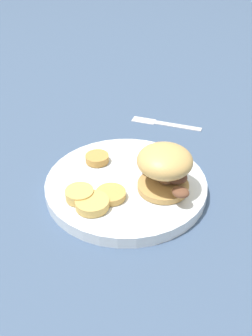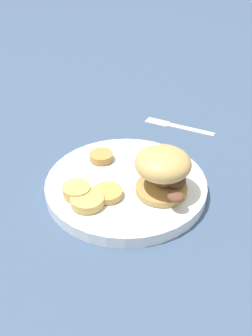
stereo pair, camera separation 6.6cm
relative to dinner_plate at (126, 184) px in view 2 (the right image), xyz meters
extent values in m
plane|color=#3D5170|center=(0.00, 0.00, -0.01)|extent=(4.00, 4.00, 0.00)
cylinder|color=white|center=(0.00, 0.00, 0.00)|extent=(0.28, 0.28, 0.02)
torus|color=white|center=(0.00, 0.00, 0.01)|extent=(0.28, 0.28, 0.01)
cylinder|color=tan|center=(-0.02, -0.06, 0.01)|extent=(0.09, 0.09, 0.01)
ellipsoid|color=brown|center=(0.01, -0.08, 0.03)|extent=(0.05, 0.06, 0.02)
ellipsoid|color=#563323|center=(-0.01, -0.06, 0.03)|extent=(0.06, 0.06, 0.02)
ellipsoid|color=#4C281E|center=(0.01, -0.04, 0.03)|extent=(0.06, 0.06, 0.01)
ellipsoid|color=brown|center=(-0.02, -0.06, 0.03)|extent=(0.03, 0.03, 0.02)
ellipsoid|color=#563323|center=(-0.01, -0.08, 0.03)|extent=(0.05, 0.06, 0.02)
ellipsoid|color=brown|center=(-0.06, -0.09, 0.04)|extent=(0.04, 0.04, 0.01)
ellipsoid|color=tan|center=(-0.02, -0.06, 0.07)|extent=(0.09, 0.09, 0.05)
cylinder|color=tan|center=(-0.08, 0.05, 0.02)|extent=(0.05, 0.05, 0.01)
cylinder|color=#BC8942|center=(0.05, 0.06, 0.02)|extent=(0.04, 0.04, 0.01)
cylinder|color=tan|center=(-0.06, 0.07, 0.02)|extent=(0.05, 0.05, 0.02)
cylinder|color=tan|center=(-0.05, 0.02, 0.02)|extent=(0.05, 0.05, 0.01)
cube|color=silver|center=(0.24, -0.10, -0.01)|extent=(0.04, 0.11, 0.00)
cube|color=silver|center=(0.26, -0.02, -0.01)|extent=(0.04, 0.06, 0.00)
camera|label=1|loc=(-0.54, -0.05, 0.42)|focal=42.00mm
camera|label=2|loc=(-0.53, -0.11, 0.42)|focal=42.00mm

